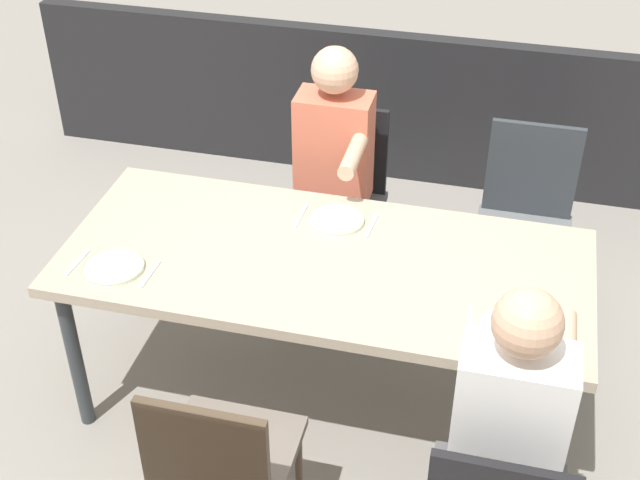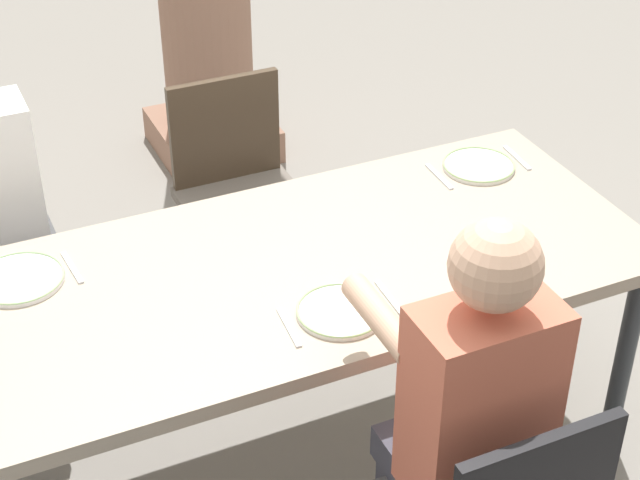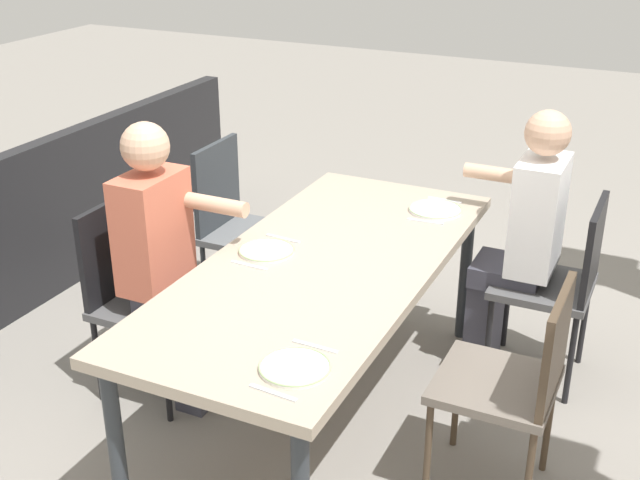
{
  "view_description": "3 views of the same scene",
  "coord_description": "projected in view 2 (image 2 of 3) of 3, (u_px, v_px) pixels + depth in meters",
  "views": [
    {
      "loc": [
        -0.64,
        2.63,
        2.8
      ],
      "look_at": [
        0.03,
        -0.06,
        0.81
      ],
      "focal_mm": 49.05,
      "sensor_mm": 36.0,
      "label": 1
    },
    {
      "loc": [
        -0.94,
        -2.22,
        2.47
      ],
      "look_at": [
        0.08,
        0.02,
        0.82
      ],
      "focal_mm": 58.2,
      "sensor_mm": 36.0,
      "label": 2
    },
    {
      "loc": [
        2.75,
        1.29,
        2.23
      ],
      "look_at": [
        0.03,
        0.01,
        0.88
      ],
      "focal_mm": 45.58,
      "sensor_mm": 36.0,
      "label": 3
    }
  ],
  "objects": [
    {
      "name": "spoon_2",
      "position": [
        517.0,
        158.0,
        3.47
      ],
      "size": [
        0.03,
        0.17,
        0.01
      ],
      "primitive_type": "cube",
      "rotation": [
        0.0,
        0.0,
        -0.07
      ],
      "color": "silver",
      "rests_on": "dining_table"
    },
    {
      "name": "plate_0",
      "position": [
        18.0,
        279.0,
        2.88
      ],
      "size": [
        0.25,
        0.25,
        0.02
      ],
      "color": "white",
      "rests_on": "dining_table"
    },
    {
      "name": "spoon_0",
      "position": [
        72.0,
        267.0,
        2.94
      ],
      "size": [
        0.03,
        0.17,
        0.01
      ],
      "primitive_type": "cube",
      "rotation": [
        0.0,
        0.0,
        0.08
      ],
      "color": "silver",
      "rests_on": "dining_table"
    },
    {
      "name": "fork_1",
      "position": [
        289.0,
        327.0,
        2.71
      ],
      "size": [
        0.03,
        0.17,
        0.01
      ],
      "primitive_type": "cube",
      "rotation": [
        0.0,
        0.0,
        -0.08
      ],
      "color": "silver",
      "rests_on": "dining_table"
    },
    {
      "name": "plate_1",
      "position": [
        341.0,
        311.0,
        2.76
      ],
      "size": [
        0.24,
        0.24,
        0.02
      ],
      "color": "white",
      "rests_on": "dining_table"
    },
    {
      "name": "spoon_1",
      "position": [
        390.0,
        299.0,
        2.82
      ],
      "size": [
        0.02,
        0.17,
        0.01
      ],
      "primitive_type": "cube",
      "rotation": [
        0.0,
        0.0,
        -0.04
      ],
      "color": "silver",
      "rests_on": "dining_table"
    },
    {
      "name": "fork_2",
      "position": [
        439.0,
        176.0,
        3.36
      ],
      "size": [
        0.02,
        0.17,
        0.01
      ],
      "primitive_type": "cube",
      "rotation": [
        0.0,
        0.0,
        -0.03
      ],
      "color": "silver",
      "rests_on": "dining_table"
    },
    {
      "name": "plate_2",
      "position": [
        479.0,
        165.0,
        3.41
      ],
      "size": [
        0.24,
        0.24,
        0.02
      ],
      "color": "white",
      "rests_on": "dining_table"
    },
    {
      "name": "chair_mid_north",
      "position": [
        239.0,
        184.0,
        3.79
      ],
      "size": [
        0.44,
        0.44,
        0.9
      ],
      "color": "#6A6158",
      "rests_on": "ground"
    },
    {
      "name": "dining_table",
      "position": [
        298.0,
        283.0,
        2.99
      ],
      "size": [
        2.05,
        0.9,
        0.77
      ],
      "color": "tan",
      "rests_on": "ground"
    },
    {
      "name": "ground_plane",
      "position": [
        300.0,
        457.0,
        3.38
      ],
      "size": [
        16.0,
        16.0,
        0.0
      ],
      "primitive_type": "plane",
      "color": "gray"
    },
    {
      "name": "diner_woman_green",
      "position": [
        461.0,
        421.0,
        2.52
      ],
      "size": [
        0.34,
        0.49,
        1.31
      ],
      "color": "#3F3F4C",
      "rests_on": "ground"
    }
  ]
}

